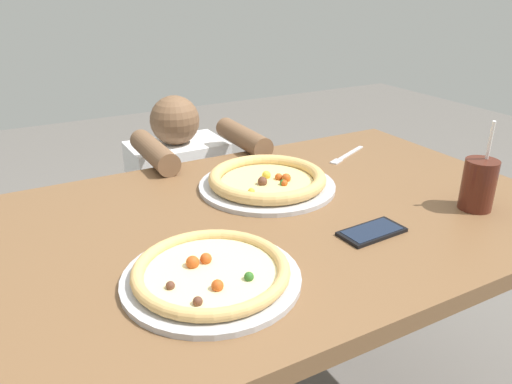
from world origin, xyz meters
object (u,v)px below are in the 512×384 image
at_px(fork, 346,156).
at_px(drink_cup_colored, 479,184).
at_px(cell_phone, 372,232).
at_px(pizza_far, 267,181).
at_px(pizza_near, 211,273).
at_px(diner_seated, 182,219).

bearing_deg(fork, drink_cup_colored, -86.01).
bearing_deg(fork, cell_phone, -122.24).
bearing_deg(pizza_far, drink_cup_colored, -43.11).
bearing_deg(pizza_near, diner_seated, 73.44).
height_order(pizza_near, pizza_far, pizza_far).
xyz_separation_m(cell_phone, diner_seated, (-0.12, 0.90, -0.33)).
distance_m(fork, cell_phone, 0.52).
xyz_separation_m(fork, cell_phone, (-0.28, -0.44, 0.00)).
height_order(drink_cup_colored, diner_seated, drink_cup_colored).
height_order(pizza_near, fork, pizza_near).
distance_m(cell_phone, diner_seated, 0.96).
bearing_deg(pizza_far, pizza_near, -133.13).
bearing_deg(cell_phone, pizza_far, 102.31).
distance_m(pizza_near, cell_phone, 0.39).
bearing_deg(drink_cup_colored, fork, 93.99).
xyz_separation_m(fork, diner_seated, (-0.40, 0.46, -0.33)).
bearing_deg(diner_seated, fork, -48.80).
height_order(pizza_near, drink_cup_colored, drink_cup_colored).
bearing_deg(drink_cup_colored, pizza_near, 178.27).
bearing_deg(pizza_near, drink_cup_colored, -1.73).
xyz_separation_m(pizza_far, diner_seated, (-0.05, 0.56, -0.35)).
bearing_deg(drink_cup_colored, cell_phone, 176.13).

